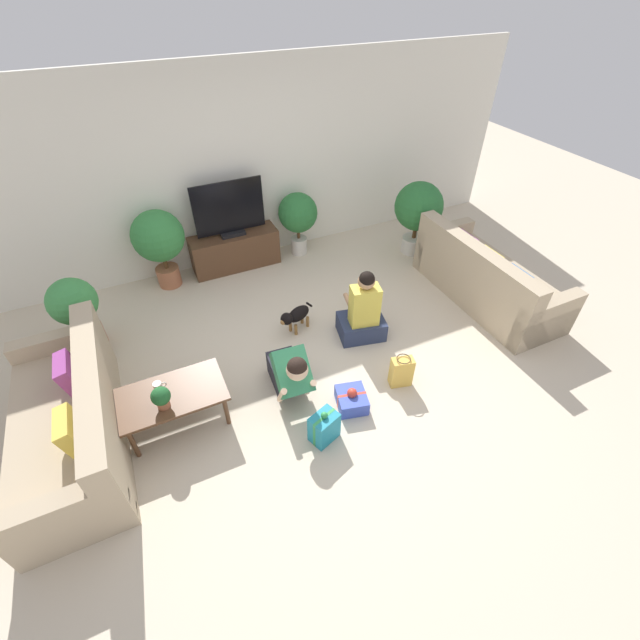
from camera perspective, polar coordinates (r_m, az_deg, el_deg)
The scene contains 19 objects.
ground_plane at distance 4.73m, azimuth 0.48°, elevation -6.44°, with size 16.00×16.00×0.00m, color beige.
wall_back at distance 6.10m, azimuth -10.80°, elevation 19.23°, with size 8.40×0.06×2.60m.
sofa_left at distance 4.48m, azimuth -30.05°, elevation -11.77°, with size 0.85×2.03×0.84m.
sofa_right at distance 5.88m, azimuth 21.18°, elevation 5.12°, with size 0.85×2.03×0.84m.
coffee_table at distance 4.22m, azimuth -19.06°, elevation -9.66°, with size 0.96×0.56×0.41m.
tv_console at distance 6.27m, azimuth -11.25°, elevation 9.09°, with size 1.22×0.38×0.52m.
tv at distance 5.98m, azimuth -12.00°, elevation 13.95°, with size 0.95×0.20×0.75m.
potted_plant_back_right at distance 6.30m, azimuth -2.97°, elevation 13.78°, with size 0.56×0.56×0.94m.
potted_plant_corner_right at distance 6.45m, azimuth 12.98°, elevation 14.18°, with size 0.69×0.69×1.08m.
potted_plant_corner_left at distance 5.32m, azimuth -29.78°, elevation 1.28°, with size 0.51×0.51×0.90m.
potted_plant_back_left at distance 5.90m, azimuth -20.70°, elevation 10.02°, with size 0.66×0.66×1.08m.
person_kneeling at distance 4.24m, azimuth -4.02°, elevation -6.96°, with size 0.37×0.78×0.76m.
person_sitting at distance 4.91m, azimuth 5.72°, elevation 0.81°, with size 0.59×0.55×0.93m.
dog at distance 5.02m, azimuth -3.29°, elevation 0.56°, with size 0.48×0.28×0.35m.
gift_box_a at distance 4.34m, azimuth 4.23°, elevation -10.51°, with size 0.35×0.38×0.24m.
gift_box_b at distance 4.04m, azimuth 0.56°, elevation -14.11°, with size 0.30×0.26×0.37m.
gift_bag_a at distance 4.53m, azimuth 10.79°, elevation -6.77°, with size 0.25×0.18×0.37m.
mug at distance 4.22m, azimuth -20.75°, elevation -8.29°, with size 0.12×0.08×0.09m.
tabletop_plant at distance 4.02m, azimuth -20.43°, elevation -9.63°, with size 0.17×0.17×0.22m.
Camera 1 is at (-1.40, -2.89, 3.46)m, focal length 24.00 mm.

